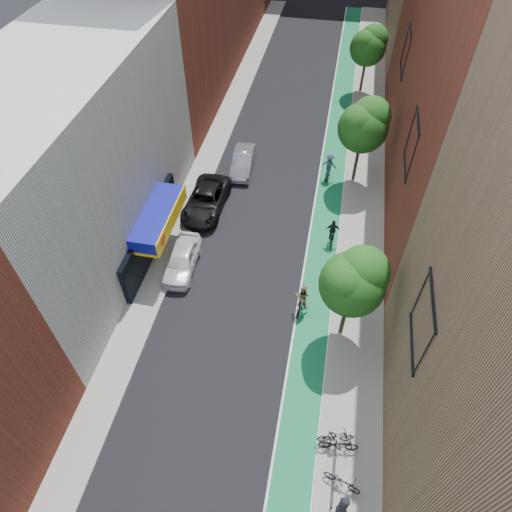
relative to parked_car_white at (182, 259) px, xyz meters
The scene contains 19 objects.
ground 13.81m from the parked_car_white, 70.51° to the right, with size 160.00×160.00×0.00m, color black.
bike_lane 15.61m from the parked_car_white, 56.52° to the left, with size 2.00×68.00×0.01m, color #12663D.
sidewalk_left 13.10m from the parked_car_white, 96.14° to the left, with size 2.00×68.00×0.15m, color gray.
sidewalk_right 17.11m from the parked_car_white, 49.52° to the left, with size 3.00×68.00×0.15m, color gray.
building_left_white 8.34m from the parked_car_white, behind, with size 8.00×20.00×12.00m, color silver.
building_right_mid_red 23.45m from the parked_car_white, 38.08° to the left, with size 8.00×28.00×22.00m, color maroon.
tree_near 11.36m from the parked_car_white, 16.19° to the right, with size 3.40×3.36×6.42m.
tree_mid 15.61m from the parked_car_white, 47.10° to the left, with size 3.55×3.53×6.74m.
tree_far 27.30m from the parked_car_white, 67.73° to the left, with size 3.30×3.25×6.21m.
parked_car_white is the anchor object (origin of this frame).
parked_car_black 5.74m from the parked_car_white, 90.00° to the left, with size 2.54×5.51×1.53m, color black.
parked_car_silver 10.89m from the parked_car_white, 81.55° to the left, with size 1.52×4.35×1.43m, color #919599.
cyclist_lane_near 8.01m from the parked_car_white, 13.24° to the right, with size 0.98×1.88×2.11m.
cyclist_lane_mid 9.92m from the parked_car_white, 23.66° to the left, with size 0.97×1.56×1.96m.
cyclist_lane_far 13.74m from the parked_car_white, 53.06° to the left, with size 1.23×1.85×2.10m.
parked_bike_near 14.18m from the parked_car_white, 42.33° to the right, with size 0.66×1.89×0.99m, color black.
parked_bike_mid 13.85m from the parked_car_white, 41.79° to the right, with size 0.49×1.75×1.05m, color black.
parked_bike_far 15.48m from the parked_car_white, 45.88° to the right, with size 0.60×1.73×0.91m, color black.
pedestrian 16.29m from the parked_car_white, 48.26° to the right, with size 0.76×0.50×1.56m, color black.
Camera 1 is at (3.61, -4.83, 22.10)m, focal length 32.00 mm.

